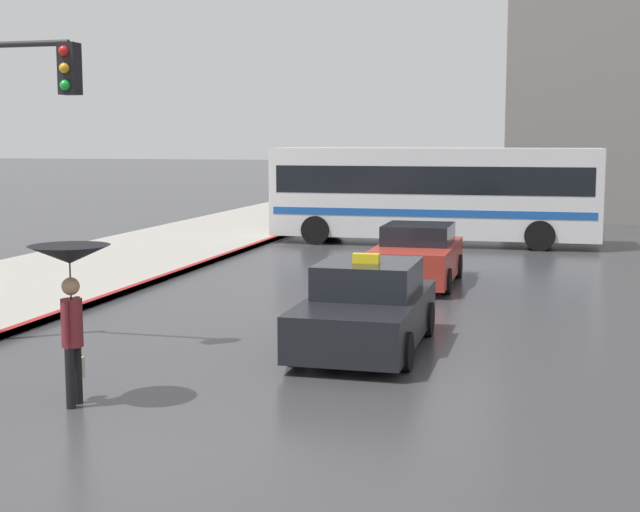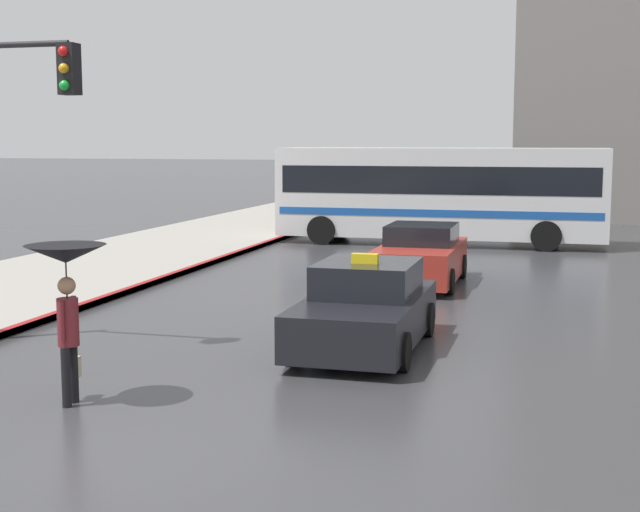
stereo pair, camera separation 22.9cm
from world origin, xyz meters
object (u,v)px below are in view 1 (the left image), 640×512
object	(u,v)px
sedan_red	(417,256)
pedestrian_with_umbrella	(70,276)
city_bus	(434,191)
taxi	(366,309)

from	to	relation	value
sedan_red	pedestrian_with_umbrella	world-z (taller)	pedestrian_with_umbrella
sedan_red	pedestrian_with_umbrella	size ratio (longest dim) A/B	1.94
sedan_red	city_bus	distance (m)	8.76
sedan_red	city_bus	xyz separation A→B (m)	(-0.71, 8.67, 1.11)
taxi	sedan_red	size ratio (longest dim) A/B	1.00
taxi	pedestrian_with_umbrella	xyz separation A→B (m)	(-3.04, -4.14, 1.06)
taxi	pedestrian_with_umbrella	bearing A→B (deg)	53.67
taxi	pedestrian_with_umbrella	distance (m)	5.24
sedan_red	city_bus	world-z (taller)	city_bus
taxi	city_bus	xyz separation A→B (m)	(-0.86, 15.57, 1.12)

